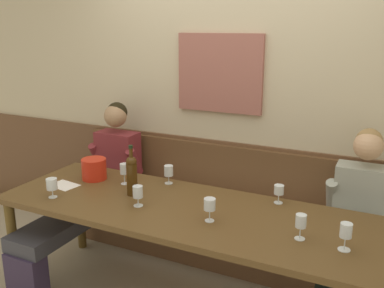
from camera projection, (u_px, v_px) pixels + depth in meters
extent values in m
cube|color=#C6B794|center=(236.00, 89.00, 3.46)|extent=(6.80, 0.08, 2.80)
cube|color=#9A5B4F|center=(220.00, 73.00, 3.43)|extent=(0.72, 0.04, 0.63)
cube|color=brown|center=(231.00, 197.00, 3.66)|extent=(6.80, 0.03, 0.97)
cube|color=brown|center=(221.00, 235.00, 3.54)|extent=(2.80, 0.42, 0.44)
cube|color=brown|center=(221.00, 208.00, 3.47)|extent=(2.75, 0.39, 0.05)
cube|color=brown|center=(230.00, 172.00, 3.57)|extent=(2.80, 0.04, 0.45)
cube|color=brown|center=(181.00, 210.00, 2.79)|extent=(2.50, 0.86, 0.04)
cylinder|color=brown|center=(14.00, 247.00, 3.08)|extent=(0.07, 0.07, 0.72)
cylinder|color=brown|center=(80.00, 209.00, 3.70)|extent=(0.07, 0.07, 0.72)
cylinder|color=brown|center=(373.00, 277.00, 2.71)|extent=(0.07, 0.07, 0.72)
cube|color=#2F253D|center=(27.00, 279.00, 2.99)|extent=(0.28, 0.14, 0.38)
cube|color=#36363D|center=(75.00, 217.00, 3.37)|extent=(0.31, 1.14, 0.11)
cube|color=maroon|center=(118.00, 160.00, 3.82)|extent=(0.37, 0.20, 0.50)
sphere|color=#A27C57|center=(115.00, 116.00, 3.70)|extent=(0.20, 0.20, 0.20)
sphere|color=black|center=(117.00, 113.00, 3.72)|extent=(0.18, 0.18, 0.18)
cylinder|color=maroon|center=(98.00, 156.00, 3.86)|extent=(0.08, 0.20, 0.27)
cylinder|color=maroon|center=(134.00, 162.00, 3.70)|extent=(0.08, 0.20, 0.27)
cube|color=#253735|center=(347.00, 284.00, 2.51)|extent=(0.31, 1.14, 0.11)
cube|color=#9A9E90|center=(362.00, 200.00, 2.96)|extent=(0.37, 0.19, 0.49)
sphere|color=tan|center=(368.00, 146.00, 2.84)|extent=(0.19, 0.19, 0.19)
sphere|color=#987546|center=(369.00, 142.00, 2.86)|extent=(0.18, 0.18, 0.18)
cylinder|color=#9A9E90|center=(332.00, 195.00, 3.00)|extent=(0.08, 0.20, 0.27)
cylinder|color=red|center=(94.00, 169.00, 3.27)|extent=(0.19, 0.19, 0.16)
cylinder|color=#3E260B|center=(132.00, 179.00, 2.96)|extent=(0.08, 0.08, 0.23)
sphere|color=#3E260B|center=(131.00, 162.00, 2.93)|extent=(0.08, 0.08, 0.08)
cylinder|color=#3E260B|center=(131.00, 154.00, 2.91)|extent=(0.03, 0.03, 0.09)
cylinder|color=black|center=(131.00, 147.00, 2.90)|extent=(0.03, 0.03, 0.02)
cylinder|color=silver|center=(53.00, 197.00, 2.94)|extent=(0.06, 0.06, 0.00)
cylinder|color=silver|center=(53.00, 193.00, 2.93)|extent=(0.01, 0.01, 0.06)
cylinder|color=silver|center=(52.00, 184.00, 2.92)|extent=(0.08, 0.08, 0.08)
cylinder|color=#E0E78D|center=(52.00, 188.00, 2.92)|extent=(0.07, 0.07, 0.02)
cylinder|color=silver|center=(169.00, 183.00, 3.20)|extent=(0.06, 0.06, 0.00)
cylinder|color=silver|center=(169.00, 179.00, 3.19)|extent=(0.01, 0.01, 0.06)
cylinder|color=silver|center=(169.00, 171.00, 3.17)|extent=(0.07, 0.07, 0.08)
cylinder|color=#E3D481|center=(169.00, 174.00, 3.18)|extent=(0.06, 0.06, 0.02)
cylinder|color=silver|center=(344.00, 250.00, 2.25)|extent=(0.07, 0.07, 0.00)
cylinder|color=silver|center=(345.00, 243.00, 2.24)|extent=(0.01, 0.01, 0.07)
cylinder|color=silver|center=(346.00, 230.00, 2.22)|extent=(0.06, 0.06, 0.08)
cylinder|color=silver|center=(209.00, 221.00, 2.58)|extent=(0.06, 0.06, 0.00)
cylinder|color=silver|center=(209.00, 215.00, 2.57)|extent=(0.01, 0.01, 0.07)
cylinder|color=silver|center=(209.00, 204.00, 2.56)|extent=(0.07, 0.07, 0.07)
cylinder|color=#E9E48B|center=(209.00, 209.00, 2.56)|extent=(0.06, 0.06, 0.01)
cylinder|color=silver|center=(278.00, 203.00, 2.85)|extent=(0.06, 0.06, 0.00)
cylinder|color=silver|center=(278.00, 198.00, 2.84)|extent=(0.01, 0.01, 0.06)
cylinder|color=silver|center=(279.00, 190.00, 2.82)|extent=(0.06, 0.06, 0.06)
cylinder|color=silver|center=(125.00, 184.00, 3.19)|extent=(0.06, 0.06, 0.00)
cylinder|color=silver|center=(124.00, 179.00, 3.18)|extent=(0.01, 0.01, 0.08)
cylinder|color=silver|center=(124.00, 169.00, 3.16)|extent=(0.06, 0.06, 0.08)
cylinder|color=#E2DC86|center=(124.00, 172.00, 3.17)|extent=(0.05, 0.05, 0.02)
cylinder|color=silver|center=(139.00, 205.00, 2.81)|extent=(0.06, 0.06, 0.00)
cylinder|color=silver|center=(138.00, 201.00, 2.80)|extent=(0.01, 0.01, 0.06)
cylinder|color=silver|center=(138.00, 192.00, 2.78)|extent=(0.07, 0.07, 0.08)
cylinder|color=silver|center=(300.00, 239.00, 2.37)|extent=(0.06, 0.06, 0.00)
cylinder|color=silver|center=(300.00, 233.00, 2.36)|extent=(0.01, 0.01, 0.07)
cylinder|color=silver|center=(301.00, 221.00, 2.34)|extent=(0.06, 0.06, 0.07)
cylinder|color=#F5E189|center=(301.00, 225.00, 2.35)|extent=(0.05, 0.05, 0.03)
cube|color=white|center=(64.00, 185.00, 3.16)|extent=(0.23, 0.18, 0.00)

